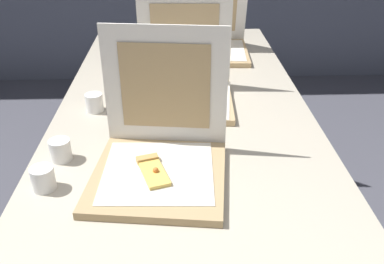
% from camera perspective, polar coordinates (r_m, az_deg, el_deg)
% --- Properties ---
extents(table, '(0.90, 2.22, 0.73)m').
position_cam_1_polar(table, '(1.45, -1.03, -0.39)').
color(table, '#BCB29E').
rests_on(table, ground).
extents(pizza_box_front, '(0.39, 0.39, 0.37)m').
position_cam_1_polar(pizza_box_front, '(1.16, -4.34, -3.12)').
color(pizza_box_front, tan).
rests_on(pizza_box_front, table).
extents(pizza_box_middle, '(0.37, 0.37, 0.37)m').
position_cam_1_polar(pizza_box_middle, '(1.57, -1.07, 6.21)').
color(pizza_box_middle, tan).
rests_on(pizza_box_middle, table).
extents(pizza_box_back, '(0.37, 0.37, 0.36)m').
position_cam_1_polar(pizza_box_back, '(2.07, 2.46, 11.98)').
color(pizza_box_back, tan).
rests_on(pizza_box_back, table).
extents(cup_white_near_center, '(0.06, 0.06, 0.06)m').
position_cam_1_polar(cup_white_near_center, '(1.28, -17.26, -2.32)').
color(cup_white_near_center, white).
rests_on(cup_white_near_center, table).
extents(cup_white_mid, '(0.06, 0.06, 0.06)m').
position_cam_1_polar(cup_white_mid, '(1.53, -12.99, 3.88)').
color(cup_white_mid, white).
rests_on(cup_white_mid, table).
extents(cup_white_far, '(0.06, 0.06, 0.06)m').
position_cam_1_polar(cup_white_far, '(1.78, -8.47, 7.97)').
color(cup_white_far, white).
rests_on(cup_white_far, table).
extents(cup_white_near_left, '(0.06, 0.06, 0.06)m').
position_cam_1_polar(cup_white_near_left, '(1.17, -19.37, -5.90)').
color(cup_white_near_left, white).
rests_on(cup_white_near_left, table).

